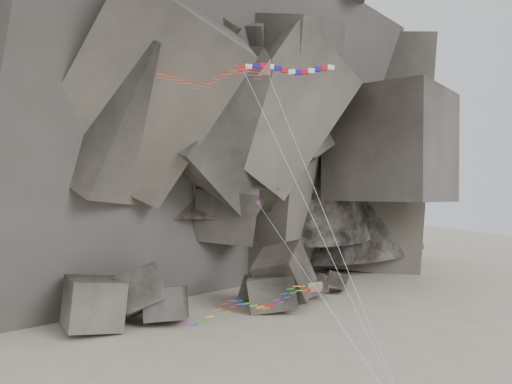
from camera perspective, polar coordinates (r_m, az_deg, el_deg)
name	(u,v)px	position (r m, az deg, el deg)	size (l,w,h in m)	color
headland	(156,82)	(115.20, -11.31, 12.20)	(110.00, 70.00, 84.00)	#5B554B
boulder_field	(201,297)	(77.36, -6.29, -11.84)	(49.98, 17.66, 11.11)	#47423F
delta_kite	(208,76)	(46.30, -5.48, 13.07)	(16.83, 14.51, 30.52)	red
banner_kite	(288,71)	(50.26, 3.65, 13.60)	(9.32, 16.49, 30.58)	red
parafoil_kite	(249,304)	(45.83, -0.80, -12.64)	(15.66, 13.00, 9.31)	#C5D30B
pennant_kite	(293,255)	(45.21, 4.25, -7.22)	(7.17, 14.39, 17.18)	red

